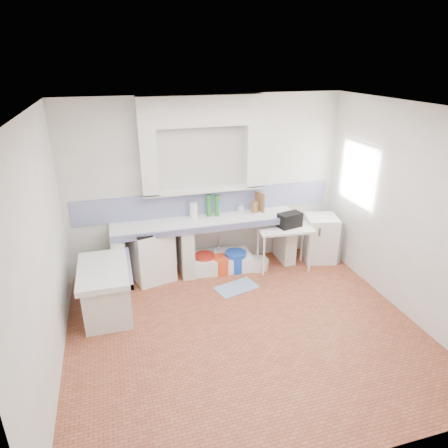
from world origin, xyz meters
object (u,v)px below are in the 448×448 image
object	(u,v)px
stove	(152,254)
side_table	(284,248)
sink	(222,262)
fridge	(320,238)

from	to	relation	value
stove	side_table	size ratio (longest dim) A/B	0.95
stove	sink	size ratio (longest dim) A/B	0.87
stove	fridge	distance (m)	2.89
stove	sink	xyz separation A→B (m)	(1.15, -0.01, -0.30)
stove	sink	bearing A→B (deg)	-15.22
fridge	sink	bearing A→B (deg)	-171.14
stove	sink	distance (m)	1.19
sink	fridge	bearing A→B (deg)	-0.59
stove	side_table	xyz separation A→B (m)	(2.15, -0.27, -0.05)
side_table	stove	bearing A→B (deg)	179.09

